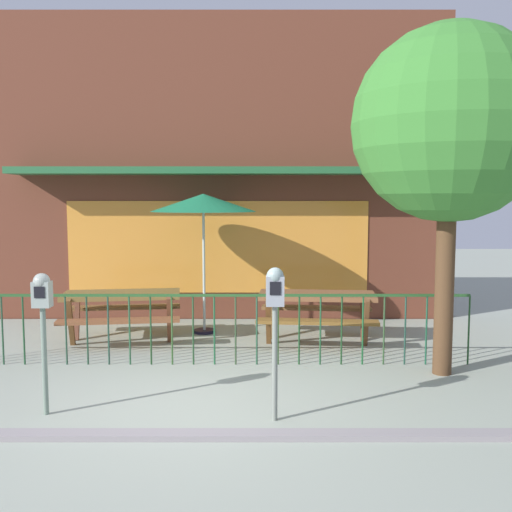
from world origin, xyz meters
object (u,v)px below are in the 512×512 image
at_px(patio_umbrella, 206,204).
at_px(street_tree, 452,125).
at_px(picnic_table_left, 125,303).
at_px(parking_meter_near, 45,306).
at_px(picnic_table_right, 319,304).
at_px(parking_meter_far, 278,303).

relative_size(patio_umbrella, street_tree, 0.53).
xyz_separation_m(picnic_table_left, parking_meter_near, (-0.08, -3.15, 0.54)).
height_order(picnic_table_left, picnic_table_right, same).
distance_m(patio_umbrella, parking_meter_near, 4.08).
relative_size(parking_meter_far, street_tree, 0.36).
height_order(picnic_table_right, street_tree, street_tree).
distance_m(picnic_table_right, parking_meter_far, 3.38).
bearing_deg(parking_meter_far, picnic_table_left, 124.77).
height_order(patio_umbrella, parking_meter_far, patio_umbrella).
bearing_deg(picnic_table_left, parking_meter_far, -55.23).
xyz_separation_m(picnic_table_left, picnic_table_right, (3.06, -0.07, 0.00)).
bearing_deg(street_tree, parking_meter_near, -162.73).
xyz_separation_m(patio_umbrella, parking_meter_far, (1.06, -3.89, -0.95)).
xyz_separation_m(patio_umbrella, parking_meter_near, (-1.32, -3.73, -1.01)).
relative_size(parking_meter_near, street_tree, 0.34).
bearing_deg(parking_meter_far, street_tree, 35.76).
bearing_deg(parking_meter_near, picnic_table_right, 44.45).
bearing_deg(parking_meter_near, patio_umbrella, 70.45).
height_order(picnic_table_left, street_tree, street_tree).
xyz_separation_m(parking_meter_far, street_tree, (2.20, 1.59, 1.93)).
bearing_deg(picnic_table_left, picnic_table_right, -1.28).
relative_size(picnic_table_left, street_tree, 0.45).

